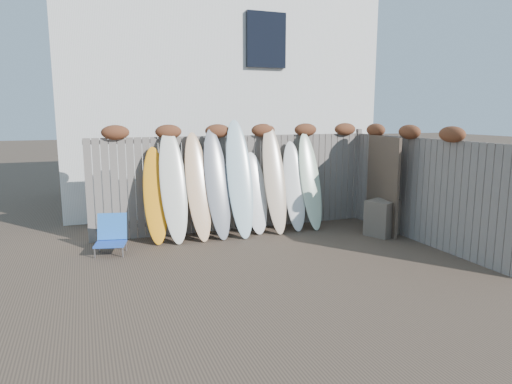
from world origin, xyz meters
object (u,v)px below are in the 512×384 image
object	(u,v)px
beach_chair	(111,235)
surfboard_0	(155,195)
wooden_crate	(383,218)
lattice_panel	(382,185)

from	to	relation	value
beach_chair	surfboard_0	bearing A→B (deg)	25.49
wooden_crate	lattice_panel	world-z (taller)	lattice_panel
beach_chair	lattice_panel	world-z (taller)	lattice_panel
surfboard_0	beach_chair	bearing A→B (deg)	-151.83
beach_chair	wooden_crate	distance (m)	5.29
beach_chair	surfboard_0	distance (m)	1.13
wooden_crate	beach_chair	bearing A→B (deg)	172.18
wooden_crate	surfboard_0	distance (m)	4.56
beach_chair	wooden_crate	world-z (taller)	wooden_crate
surfboard_0	lattice_panel	bearing A→B (deg)	-8.21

